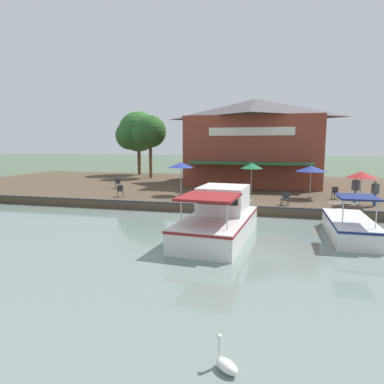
{
  "coord_description": "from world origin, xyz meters",
  "views": [
    {
      "loc": [
        21.08,
        3.5,
        4.53
      ],
      "look_at": [
        -1.0,
        -1.94,
        1.3
      ],
      "focal_mm": 32.0,
      "sensor_mm": 36.0,
      "label": 1
    }
  ],
  "objects_px": {
    "patio_umbrella_mid_patio_right": "(181,165)",
    "swan": "(226,364)",
    "cafe_chair_far_corner_seat": "(237,190)",
    "tree_behind_restaurant": "(148,132)",
    "patio_umbrella_mid_patio_left": "(361,175)",
    "cafe_chair_facing_river": "(285,198)",
    "person_mid_patio": "(356,186)",
    "motorboat_fourth_along": "(222,218)",
    "motorboat_mid_row": "(348,224)",
    "person_near_entrance": "(375,190)",
    "patio_umbrella_back_row": "(252,166)",
    "cafe_chair_back_row_seat": "(336,192)",
    "tree_downstream_bank": "(136,133)",
    "cafe_chair_beside_entrance": "(118,183)",
    "patio_umbrella_by_entrance": "(311,169)",
    "cafe_chair_mid_patio": "(120,190)",
    "waterfront_restaurant": "(254,141)"
  },
  "relations": [
    {
      "from": "cafe_chair_mid_patio",
      "to": "cafe_chair_back_row_seat",
      "type": "height_order",
      "value": "same"
    },
    {
      "from": "cafe_chair_mid_patio",
      "to": "cafe_chair_far_corner_seat",
      "type": "distance_m",
      "value": 8.69
    },
    {
      "from": "patio_umbrella_by_entrance",
      "to": "person_mid_patio",
      "type": "relative_size",
      "value": 1.34
    },
    {
      "from": "patio_umbrella_mid_patio_left",
      "to": "cafe_chair_facing_river",
      "type": "distance_m",
      "value": 4.91
    },
    {
      "from": "patio_umbrella_mid_patio_right",
      "to": "patio_umbrella_back_row",
      "type": "distance_m",
      "value": 5.48
    },
    {
      "from": "waterfront_restaurant",
      "to": "cafe_chair_mid_patio",
      "type": "distance_m",
      "value": 15.17
    },
    {
      "from": "waterfront_restaurant",
      "to": "tree_downstream_bank",
      "type": "distance_m",
      "value": 15.97
    },
    {
      "from": "patio_umbrella_mid_patio_right",
      "to": "patio_umbrella_back_row",
      "type": "xyz_separation_m",
      "value": [
        -1.81,
        5.17,
        -0.1
      ]
    },
    {
      "from": "patio_umbrella_by_entrance",
      "to": "patio_umbrella_mid_patio_left",
      "type": "bearing_deg",
      "value": 49.14
    },
    {
      "from": "cafe_chair_back_row_seat",
      "to": "patio_umbrella_by_entrance",
      "type": "bearing_deg",
      "value": -84.43
    },
    {
      "from": "cafe_chair_beside_entrance",
      "to": "cafe_chair_mid_patio",
      "type": "bearing_deg",
      "value": 27.9
    },
    {
      "from": "person_mid_patio",
      "to": "cafe_chair_back_row_seat",
      "type": "bearing_deg",
      "value": -147.67
    },
    {
      "from": "patio_umbrella_mid_patio_left",
      "to": "tree_behind_restaurant",
      "type": "bearing_deg",
      "value": -125.02
    },
    {
      "from": "patio_umbrella_mid_patio_right",
      "to": "cafe_chair_facing_river",
      "type": "xyz_separation_m",
      "value": [
        2.51,
        7.67,
        -1.83
      ]
    },
    {
      "from": "patio_umbrella_mid_patio_right",
      "to": "person_mid_patio",
      "type": "bearing_deg",
      "value": 87.3
    },
    {
      "from": "cafe_chair_beside_entrance",
      "to": "swan",
      "type": "distance_m",
      "value": 24.86
    },
    {
      "from": "patio_umbrella_mid_patio_right",
      "to": "motorboat_mid_row",
      "type": "xyz_separation_m",
      "value": [
        7.21,
        10.54,
        -2.32
      ]
    },
    {
      "from": "tree_downstream_bank",
      "to": "cafe_chair_mid_patio",
      "type": "bearing_deg",
      "value": 18.93
    },
    {
      "from": "patio_umbrella_by_entrance",
      "to": "cafe_chair_far_corner_seat",
      "type": "xyz_separation_m",
      "value": [
        0.5,
        -5.23,
        -1.67
      ]
    },
    {
      "from": "patio_umbrella_mid_patio_left",
      "to": "cafe_chair_back_row_seat",
      "type": "distance_m",
      "value": 3.17
    },
    {
      "from": "cafe_chair_beside_entrance",
      "to": "cafe_chair_facing_river",
      "type": "xyz_separation_m",
      "value": [
        5.02,
        14.17,
        0.0
      ]
    },
    {
      "from": "tree_downstream_bank",
      "to": "cafe_chair_beside_entrance",
      "type": "bearing_deg",
      "value": 15.6
    },
    {
      "from": "person_mid_patio",
      "to": "cafe_chair_far_corner_seat",
      "type": "bearing_deg",
      "value": -96.18
    },
    {
      "from": "cafe_chair_mid_patio",
      "to": "tree_behind_restaurant",
      "type": "height_order",
      "value": "tree_behind_restaurant"
    },
    {
      "from": "waterfront_restaurant",
      "to": "patio_umbrella_mid_patio_right",
      "type": "xyz_separation_m",
      "value": [
        9.74,
        -4.84,
        -1.88
      ]
    },
    {
      "from": "patio_umbrella_mid_patio_left",
      "to": "motorboat_mid_row",
      "type": "distance_m",
      "value": 6.17
    },
    {
      "from": "patio_umbrella_mid_patio_right",
      "to": "tree_downstream_bank",
      "type": "xyz_separation_m",
      "value": [
        -15.34,
        -10.08,
        2.95
      ]
    },
    {
      "from": "swan",
      "to": "tree_downstream_bank",
      "type": "distance_m",
      "value": 38.28
    },
    {
      "from": "swan",
      "to": "tree_behind_restaurant",
      "type": "height_order",
      "value": "tree_behind_restaurant"
    },
    {
      "from": "person_mid_patio",
      "to": "motorboat_fourth_along",
      "type": "xyz_separation_m",
      "value": [
        8.08,
        -7.69,
        -0.82
      ]
    },
    {
      "from": "person_mid_patio",
      "to": "tree_behind_restaurant",
      "type": "distance_m",
      "value": 23.46
    },
    {
      "from": "cafe_chair_mid_patio",
      "to": "motorboat_mid_row",
      "type": "bearing_deg",
      "value": 70.06
    },
    {
      "from": "patio_umbrella_mid_patio_left",
      "to": "person_near_entrance",
      "type": "bearing_deg",
      "value": 100.13
    },
    {
      "from": "waterfront_restaurant",
      "to": "motorboat_fourth_along",
      "type": "bearing_deg",
      "value": -1.05
    },
    {
      "from": "motorboat_fourth_along",
      "to": "tree_behind_restaurant",
      "type": "bearing_deg",
      "value": -150.49
    },
    {
      "from": "patio_umbrella_by_entrance",
      "to": "person_mid_patio",
      "type": "xyz_separation_m",
      "value": [
        1.36,
        2.72,
        -1.02
      ]
    },
    {
      "from": "cafe_chair_back_row_seat",
      "to": "patio_umbrella_mid_patio_right",
      "type": "bearing_deg",
      "value": -85.15
    },
    {
      "from": "tree_downstream_bank",
      "to": "patio_umbrella_mid_patio_left",
      "type": "bearing_deg",
      "value": 52.77
    },
    {
      "from": "motorboat_mid_row",
      "to": "person_mid_patio",
      "type": "bearing_deg",
      "value": 166.02
    },
    {
      "from": "cafe_chair_far_corner_seat",
      "to": "person_near_entrance",
      "type": "bearing_deg",
      "value": 78.85
    },
    {
      "from": "patio_umbrella_mid_patio_right",
      "to": "swan",
      "type": "xyz_separation_m",
      "value": [
        18.84,
        6.21,
        -2.68
      ]
    },
    {
      "from": "person_near_entrance",
      "to": "swan",
      "type": "xyz_separation_m",
      "value": [
        17.37,
        -6.96,
        -1.4
      ]
    },
    {
      "from": "tree_downstream_bank",
      "to": "person_near_entrance",
      "type": "bearing_deg",
      "value": 54.11
    },
    {
      "from": "cafe_chair_mid_patio",
      "to": "cafe_chair_back_row_seat",
      "type": "bearing_deg",
      "value": 100.39
    },
    {
      "from": "person_near_entrance",
      "to": "motorboat_mid_row",
      "type": "height_order",
      "value": "person_near_entrance"
    },
    {
      "from": "cafe_chair_beside_entrance",
      "to": "motorboat_fourth_along",
      "type": "xyz_separation_m",
      "value": [
        11.17,
        11.0,
        -0.17
      ]
    },
    {
      "from": "cafe_chair_back_row_seat",
      "to": "tree_downstream_bank",
      "type": "height_order",
      "value": "tree_downstream_bank"
    },
    {
      "from": "cafe_chair_mid_patio",
      "to": "cafe_chair_facing_river",
      "type": "distance_m",
      "value": 11.87
    },
    {
      "from": "cafe_chair_mid_patio",
      "to": "cafe_chair_beside_entrance",
      "type": "distance_m",
      "value": 4.96
    },
    {
      "from": "cafe_chair_far_corner_seat",
      "to": "tree_behind_restaurant",
      "type": "xyz_separation_m",
      "value": [
        -11.71,
        -11.43,
        4.7
      ]
    }
  ]
}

